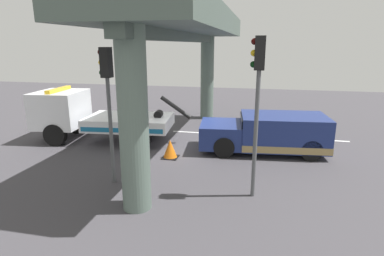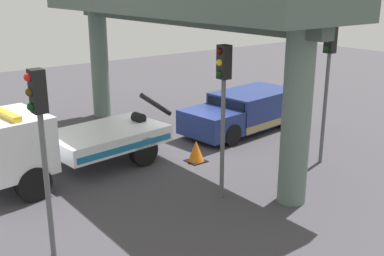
# 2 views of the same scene
# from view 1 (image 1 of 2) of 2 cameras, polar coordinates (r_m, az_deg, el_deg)

# --- Properties ---
(ground_plane) EXTENTS (60.00, 40.00, 0.10)m
(ground_plane) POSITION_cam_1_polar(r_m,az_deg,el_deg) (14.20, -0.76, -3.41)
(ground_plane) COLOR #423F44
(lane_stripe_west) EXTENTS (2.60, 0.16, 0.01)m
(lane_stripe_west) POSITION_cam_1_polar(r_m,az_deg,el_deg) (16.23, 22.27, -2.00)
(lane_stripe_west) COLOR silver
(lane_stripe_west) RESTS_ON ground
(lane_stripe_mid) EXTENTS (2.60, 0.16, 0.01)m
(lane_stripe_mid) POSITION_cam_1_polar(r_m,az_deg,el_deg) (16.26, 1.01, -0.83)
(lane_stripe_mid) COLOR silver
(lane_stripe_mid) RESTS_ON ground
(lane_stripe_east) EXTENTS (2.60, 0.16, 0.01)m
(lane_stripe_east) POSITION_cam_1_polar(r_m,az_deg,el_deg) (18.36, -17.67, 0.29)
(lane_stripe_east) COLOR silver
(lane_stripe_east) RESTS_ON ground
(tow_truck_white) EXTENTS (7.34, 2.98, 2.46)m
(tow_truck_white) POSITION_cam_1_polar(r_m,az_deg,el_deg) (15.54, -18.12, 2.23)
(tow_truck_white) COLOR white
(tow_truck_white) RESTS_ON ground
(towed_van_green) EXTENTS (5.39, 2.69, 1.58)m
(towed_van_green) POSITION_cam_1_polar(r_m,az_deg,el_deg) (13.64, 13.77, -0.98)
(towed_van_green) COLOR navy
(towed_van_green) RESTS_ON ground
(overpass_structure) EXTENTS (3.60, 13.40, 5.81)m
(overpass_structure) POSITION_cam_1_polar(r_m,az_deg,el_deg) (13.53, -1.36, 17.33)
(overpass_structure) COLOR #596B60
(overpass_structure) RESTS_ON ground
(traffic_light_near) EXTENTS (0.39, 0.32, 4.64)m
(traffic_light_near) POSITION_cam_1_polar(r_m,az_deg,el_deg) (8.89, 11.82, 7.86)
(traffic_light_near) COLOR #515456
(traffic_light_near) RESTS_ON ground
(traffic_light_far) EXTENTS (0.39, 0.32, 4.34)m
(traffic_light_far) POSITION_cam_1_polar(r_m,az_deg,el_deg) (10.02, -15.11, 7.24)
(traffic_light_far) COLOR #515456
(traffic_light_far) RESTS_ON ground
(traffic_cone_orange) EXTENTS (0.63, 0.63, 0.75)m
(traffic_cone_orange) POSITION_cam_1_polar(r_m,az_deg,el_deg) (12.64, -3.99, -3.84)
(traffic_cone_orange) COLOR orange
(traffic_cone_orange) RESTS_ON ground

